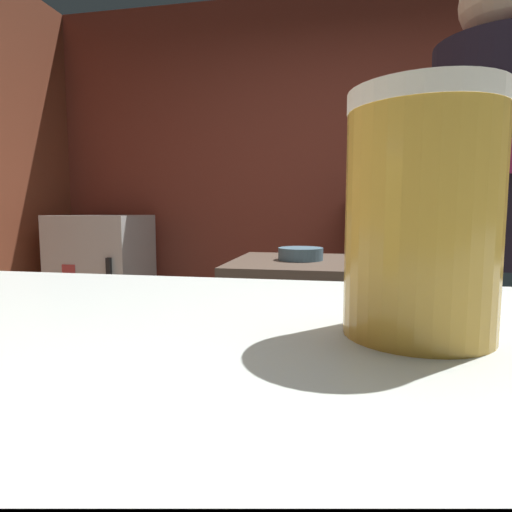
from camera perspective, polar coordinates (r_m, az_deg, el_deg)
wall_back at (r=3.42m, az=15.72°, el=10.13°), size 5.20×0.10×2.70m
prep_counter at (r=1.97m, az=29.49°, el=-14.01°), size 2.10×0.60×0.89m
back_shelf at (r=3.20m, az=20.01°, el=-3.24°), size 0.93×0.36×1.20m
mini_fridge at (r=3.49m, az=-19.66°, el=-3.61°), size 0.63×0.58×1.06m
bartender at (r=1.36m, az=28.73°, el=2.17°), size 0.46×0.54×1.76m
mixing_bowl at (r=1.78m, az=5.95°, el=0.29°), size 0.19×0.19×0.05m
pint_glass_near at (r=0.25m, az=21.08°, el=4.91°), size 0.08×0.08×0.13m
bottle_vinegar at (r=3.28m, az=26.00°, el=8.74°), size 0.07×0.07×0.23m
bottle_hot_sauce at (r=3.18m, az=17.45°, el=9.50°), size 0.07×0.07×0.27m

